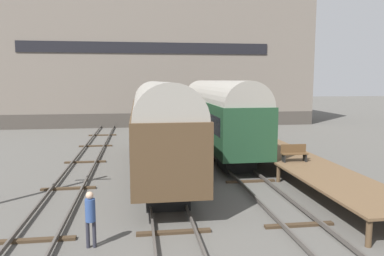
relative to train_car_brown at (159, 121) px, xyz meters
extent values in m
plane|color=#56544F|center=(0.00, -5.86, -2.97)|extent=(200.00, 200.00, 0.00)
cube|color=#4C4742|center=(-5.31, -5.86, -2.79)|extent=(0.08, 60.00, 0.16)
cube|color=#4C4742|center=(-3.87, -5.86, -2.79)|extent=(0.08, 60.00, 0.16)
cube|color=#3D2D1E|center=(-4.59, -8.86, -2.92)|extent=(2.60, 0.24, 0.10)
cube|color=#3D2D1E|center=(-4.59, -2.86, -2.92)|extent=(2.60, 0.24, 0.10)
cube|color=#3D2D1E|center=(-4.59, 3.14, -2.92)|extent=(2.60, 0.24, 0.10)
cube|color=#3D2D1E|center=(-4.59, 9.14, -2.92)|extent=(2.60, 0.24, 0.10)
cube|color=#3D2D1E|center=(-4.59, 15.14, -2.92)|extent=(2.60, 0.24, 0.10)
cube|color=#3D2D1E|center=(-4.59, 21.14, -2.92)|extent=(2.60, 0.24, 0.10)
cube|color=#4C4742|center=(-0.72, -5.86, -2.79)|extent=(0.08, 60.00, 0.16)
cube|color=#4C4742|center=(0.72, -5.86, -2.79)|extent=(0.08, 60.00, 0.16)
cube|color=#3D2D1E|center=(0.00, -8.86, -2.92)|extent=(2.60, 0.24, 0.10)
cube|color=#3D2D1E|center=(0.00, -2.86, -2.92)|extent=(2.60, 0.24, 0.10)
cube|color=#3D2D1E|center=(0.00, 3.14, -2.92)|extent=(2.60, 0.24, 0.10)
cube|color=#3D2D1E|center=(0.00, 9.14, -2.92)|extent=(2.60, 0.24, 0.10)
cube|color=#3D2D1E|center=(0.00, 15.14, -2.92)|extent=(2.60, 0.24, 0.10)
cube|color=#3D2D1E|center=(0.00, 21.14, -2.92)|extent=(2.60, 0.24, 0.10)
cube|color=#4C4742|center=(3.87, -5.86, -2.79)|extent=(0.08, 60.00, 0.16)
cube|color=#4C4742|center=(5.31, -5.86, -2.79)|extent=(0.08, 60.00, 0.16)
cube|color=#3D2D1E|center=(4.59, -8.86, -2.92)|extent=(2.60, 0.24, 0.10)
cube|color=#3D2D1E|center=(4.59, -2.86, -2.92)|extent=(2.60, 0.24, 0.10)
cube|color=#3D2D1E|center=(4.59, 3.14, -2.92)|extent=(2.60, 0.24, 0.10)
cube|color=#3D2D1E|center=(4.59, 9.14, -2.92)|extent=(2.60, 0.24, 0.10)
cube|color=#3D2D1E|center=(4.59, 15.14, -2.92)|extent=(2.60, 0.24, 0.10)
cube|color=#3D2D1E|center=(4.59, 21.14, -2.92)|extent=(2.60, 0.24, 0.10)
cube|color=black|center=(0.00, 5.50, -2.47)|extent=(1.80, 2.40, 1.00)
cube|color=black|center=(0.00, -5.50, -2.47)|extent=(1.80, 2.40, 1.00)
cube|color=#4C3823|center=(0.00, 0.00, -0.56)|extent=(2.94, 16.94, 2.82)
cube|color=black|center=(0.00, 0.00, -0.22)|extent=(2.98, 15.58, 1.02)
cylinder|color=gray|center=(0.00, 0.00, 0.85)|extent=(2.79, 16.60, 2.79)
cube|color=black|center=(4.59, 10.47, -2.47)|extent=(1.80, 2.40, 1.00)
cube|color=black|center=(4.59, 0.05, -2.47)|extent=(1.80, 2.40, 1.00)
cube|color=#1E4228|center=(4.59, 5.26, -0.53)|extent=(2.93, 16.03, 2.88)
cube|color=black|center=(4.59, 5.26, -0.19)|extent=(2.97, 14.75, 1.04)
cylinder|color=gray|center=(4.59, 5.26, 0.91)|extent=(2.78, 15.71, 2.78)
cube|color=brown|center=(7.43, -2.99, -2.02)|extent=(3.06, 15.88, 0.10)
cylinder|color=brown|center=(6.06, -10.78, -2.52)|extent=(0.20, 0.20, 0.89)
cylinder|color=brown|center=(6.06, 4.80, -2.52)|extent=(0.20, 0.20, 0.89)
cylinder|color=brown|center=(8.81, 4.80, -2.52)|extent=(0.20, 0.20, 0.89)
cylinder|color=brown|center=(6.06, -2.99, -2.52)|extent=(0.20, 0.20, 0.89)
cylinder|color=brown|center=(8.81, -2.99, -2.52)|extent=(0.20, 0.20, 0.89)
cube|color=brown|center=(7.00, -2.76, -1.54)|extent=(1.40, 0.40, 0.06)
cube|color=brown|center=(7.00, -2.59, -1.29)|extent=(1.40, 0.06, 0.45)
cube|color=black|center=(6.41, -2.76, -1.77)|extent=(0.06, 0.40, 0.40)
cube|color=black|center=(7.60, -2.76, -1.77)|extent=(0.06, 0.40, 0.40)
cylinder|color=#282833|center=(-2.80, -9.57, -2.53)|extent=(0.12, 0.12, 0.87)
cylinder|color=#282833|center=(-2.60, -9.57, -2.53)|extent=(0.12, 0.12, 0.87)
cylinder|color=navy|center=(-2.70, -9.57, -1.73)|extent=(0.32, 0.32, 0.73)
sphere|color=tan|center=(-2.70, -9.57, -1.25)|extent=(0.24, 0.24, 0.24)
cube|color=#46403A|center=(-0.08, 26.80, -2.17)|extent=(39.20, 11.68, 1.60)
cube|color=slate|center=(-0.08, 26.80, 5.85)|extent=(39.20, 11.68, 14.43)
cube|color=black|center=(-0.08, 20.91, 5.85)|extent=(27.44, 0.10, 1.20)
camera|label=1|loc=(-1.14, -21.23, 2.32)|focal=35.00mm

